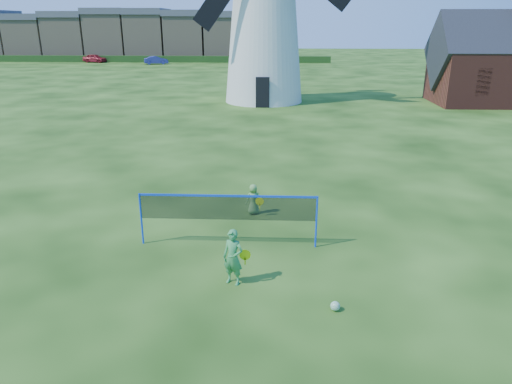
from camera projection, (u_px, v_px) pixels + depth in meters
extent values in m
plane|color=black|center=(248.00, 247.00, 13.67)|extent=(220.00, 220.00, 0.00)
cube|color=black|center=(263.00, 92.00, 35.55)|extent=(1.03, 0.12, 2.26)
cube|color=black|center=(263.00, 36.00, 34.79)|extent=(0.72, 0.12, 0.92)
cube|color=black|center=(483.00, 82.00, 34.42)|extent=(0.99, 0.10, 1.99)
cylinder|color=blue|center=(141.00, 219.00, 13.62)|extent=(0.05, 0.05, 1.55)
cylinder|color=blue|center=(316.00, 222.00, 13.41)|extent=(0.05, 0.05, 1.55)
cube|color=black|center=(228.00, 208.00, 13.39)|extent=(5.00, 0.02, 0.70)
cube|color=blue|center=(228.00, 196.00, 13.26)|extent=(5.00, 0.02, 0.06)
imported|color=#3A924C|center=(233.00, 257.00, 11.53)|extent=(0.61, 0.51, 1.42)
cylinder|color=#F4FF0D|center=(245.00, 255.00, 11.69)|extent=(0.28, 0.02, 0.28)
cube|color=#F4FF0D|center=(245.00, 261.00, 11.75)|extent=(0.03, 0.02, 0.20)
imported|color=#629B4A|center=(253.00, 199.00, 15.87)|extent=(0.58, 0.47, 1.03)
cylinder|color=#F4FF0D|center=(260.00, 201.00, 15.65)|extent=(0.28, 0.02, 0.28)
cube|color=#F4FF0D|center=(260.00, 206.00, 15.70)|extent=(0.03, 0.02, 0.20)
sphere|color=green|center=(335.00, 306.00, 10.62)|extent=(0.22, 0.22, 0.22)
cube|color=#9C8668|center=(32.00, 40.00, 82.11)|extent=(6.23, 8.00, 6.41)
cube|color=#4C4C54|center=(29.00, 17.00, 80.87)|extent=(6.53, 8.40, 1.00)
cube|color=#9C8668|center=(71.00, 39.00, 81.75)|extent=(6.78, 8.00, 6.80)
cube|color=#4C4C54|center=(68.00, 15.00, 80.44)|extent=(7.08, 8.40, 1.00)
cube|color=#9C8668|center=(110.00, 37.00, 81.38)|extent=(6.43, 8.00, 7.28)
cube|color=#4C4C54|center=(108.00, 11.00, 79.98)|extent=(6.73, 8.40, 1.00)
cube|color=#9C8668|center=(148.00, 38.00, 81.10)|extent=(6.24, 8.00, 7.24)
cube|color=#4C4C54|center=(147.00, 12.00, 79.71)|extent=(6.54, 8.40, 1.00)
cube|color=#9C8668|center=(187.00, 38.00, 80.86)|extent=(6.35, 8.00, 6.97)
cube|color=#4C4C54|center=(186.00, 13.00, 79.51)|extent=(6.65, 8.40, 1.00)
cube|color=#9C8668|center=(227.00, 39.00, 80.59)|extent=(6.74, 8.00, 6.78)
cube|color=#4C4C54|center=(226.00, 15.00, 79.28)|extent=(7.04, 8.40, 1.00)
cube|color=#9C8668|center=(271.00, 40.00, 80.32)|extent=(7.56, 8.00, 6.50)
cube|color=#4C4C54|center=(271.00, 16.00, 79.06)|extent=(7.86, 8.40, 1.00)
cube|color=#193814|center=(137.00, 59.00, 76.53)|extent=(62.00, 0.80, 1.00)
imported|color=maroon|center=(95.00, 58.00, 75.85)|extent=(4.12, 2.55, 1.31)
imported|color=navy|center=(156.00, 60.00, 72.76)|extent=(3.83, 2.16, 1.20)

